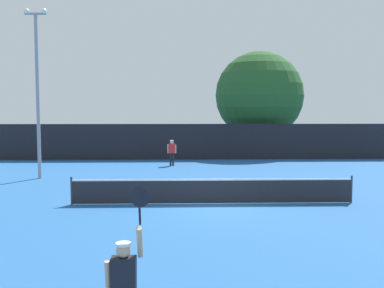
% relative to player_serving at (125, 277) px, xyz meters
% --- Properties ---
extents(ground_plane, '(120.00, 120.00, 0.00)m').
position_rel_player_serving_xyz_m(ground_plane, '(2.14, 10.15, -1.06)').
color(ground_plane, '#235693').
extents(tennis_net, '(10.88, 0.08, 1.07)m').
position_rel_player_serving_xyz_m(tennis_net, '(2.14, 10.15, -0.55)').
color(tennis_net, '#232328').
rests_on(tennis_net, ground).
extents(perimeter_fence, '(28.72, 0.12, 2.58)m').
position_rel_player_serving_xyz_m(perimeter_fence, '(2.14, 25.21, 0.23)').
color(perimeter_fence, black).
rests_on(perimeter_fence, ground).
extents(player_serving, '(0.68, 0.39, 2.45)m').
position_rel_player_serving_xyz_m(player_serving, '(0.00, 0.00, 0.00)').
color(player_serving, black).
rests_on(player_serving, ground).
extents(player_receiving, '(0.57, 0.24, 1.65)m').
position_rel_player_serving_xyz_m(player_receiving, '(0.39, 21.68, -0.06)').
color(player_receiving, red).
rests_on(player_receiving, ground).
extents(tennis_ball, '(0.07, 0.07, 0.07)m').
position_rel_player_serving_xyz_m(tennis_ball, '(-0.22, 12.57, -1.03)').
color(tennis_ball, '#CCE033').
rests_on(tennis_ball, ground).
extents(light_pole, '(1.18, 0.28, 8.79)m').
position_rel_player_serving_xyz_m(light_pole, '(-6.50, 16.70, 3.90)').
color(light_pole, gray).
rests_on(light_pole, ground).
extents(large_tree, '(7.13, 7.13, 8.32)m').
position_rel_player_serving_xyz_m(large_tree, '(7.40, 29.35, 3.69)').
color(large_tree, brown).
rests_on(large_tree, ground).
extents(parked_car_near, '(1.99, 4.24, 1.69)m').
position_rel_player_serving_xyz_m(parked_car_near, '(-6.20, 31.40, -0.29)').
color(parked_car_near, '#B7B7BC').
rests_on(parked_car_near, ground).
extents(parked_car_mid, '(2.10, 4.29, 1.69)m').
position_rel_player_serving_xyz_m(parked_car_mid, '(4.55, 33.04, -0.29)').
color(parked_car_mid, '#B7B7BC').
rests_on(parked_car_mid, ground).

